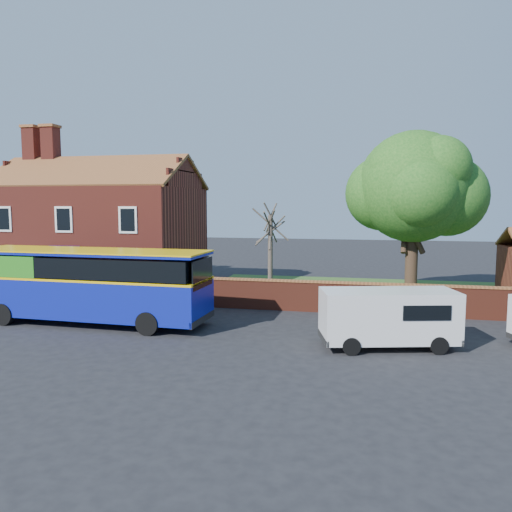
# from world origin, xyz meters

# --- Properties ---
(ground) EXTENTS (120.00, 120.00, 0.00)m
(ground) POSITION_xyz_m (0.00, 0.00, 0.00)
(ground) COLOR black
(ground) RESTS_ON ground
(pavement) EXTENTS (18.00, 3.50, 0.12)m
(pavement) POSITION_xyz_m (-7.00, 5.75, 0.06)
(pavement) COLOR gray
(pavement) RESTS_ON ground
(kerb) EXTENTS (18.00, 0.15, 0.14)m
(kerb) POSITION_xyz_m (-7.00, 4.00, 0.07)
(kerb) COLOR slate
(kerb) RESTS_ON ground
(grass_strip) EXTENTS (26.00, 12.00, 0.04)m
(grass_strip) POSITION_xyz_m (13.00, 13.00, 0.02)
(grass_strip) COLOR #426B28
(grass_strip) RESTS_ON ground
(shop_building) EXTENTS (12.30, 8.13, 10.50)m
(shop_building) POSITION_xyz_m (-7.02, 11.50, 3.41)
(shop_building) COLOR maroon
(shop_building) RESTS_ON ground
(boundary_wall) EXTENTS (22.00, 0.38, 1.60)m
(boundary_wall) POSITION_xyz_m (13.00, 7.00, 0.81)
(boundary_wall) COLOR maroon
(boundary_wall) RESTS_ON ground
(bus) EXTENTS (11.29, 3.18, 3.41)m
(bus) POSITION_xyz_m (-2.80, 2.32, 1.93)
(bus) COLOR #0E1B9A
(bus) RESTS_ON ground
(van_near) EXTENTS (5.40, 3.20, 2.22)m
(van_near) POSITION_xyz_m (10.88, 1.22, 1.24)
(van_near) COLOR silver
(van_near) RESTS_ON ground
(large_tree) EXTENTS (7.80, 6.17, 9.52)m
(large_tree) POSITION_xyz_m (12.58, 11.21, 6.23)
(large_tree) COLOR black
(large_tree) RESTS_ON ground
(bare_tree) EXTENTS (1.98, 2.36, 5.28)m
(bare_tree) POSITION_xyz_m (4.59, 10.04, 2.71)
(bare_tree) COLOR #4C4238
(bare_tree) RESTS_ON ground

